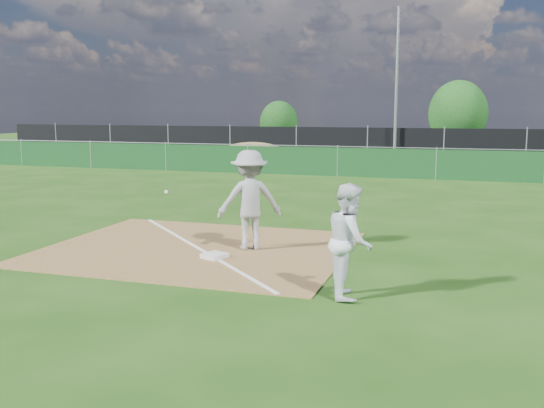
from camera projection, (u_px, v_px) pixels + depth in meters
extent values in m
plane|color=#1D450E|center=(308.00, 192.00, 20.75)|extent=(90.00, 90.00, 0.00)
cube|color=brown|center=(198.00, 248.00, 12.28)|extent=(6.00, 5.00, 0.02)
cube|color=white|center=(198.00, 248.00, 12.28)|extent=(5.01, 5.01, 0.01)
cube|color=#103D18|center=(337.00, 162.00, 25.36)|extent=(44.00, 0.05, 1.20)
ellipsoid|color=olive|center=(253.00, 154.00, 30.16)|extent=(3.38, 2.60, 1.17)
cube|color=black|center=(367.00, 144.00, 32.84)|extent=(46.00, 0.04, 1.80)
cube|color=black|center=(379.00, 154.00, 37.69)|extent=(46.00, 9.00, 0.01)
cylinder|color=slate|center=(397.00, 86.00, 31.63)|extent=(0.16, 0.16, 8.00)
cube|color=silver|center=(215.00, 256.00, 11.47)|extent=(0.52, 0.52, 0.08)
imported|color=#ABABAD|center=(250.00, 200.00, 12.06)|extent=(1.48, 1.25, 1.99)
sphere|color=white|center=(166.00, 192.00, 12.44)|extent=(0.08, 0.08, 0.08)
imported|color=white|center=(350.00, 241.00, 9.05)|extent=(0.84, 0.98, 1.73)
imported|color=#B1B3B9|center=(306.00, 141.00, 39.39)|extent=(4.22, 2.21, 1.37)
imported|color=black|center=(344.00, 142.00, 37.37)|extent=(4.92, 2.32, 1.56)
imported|color=black|center=(493.00, 145.00, 34.89)|extent=(5.20, 2.45, 1.47)
cylinder|color=#382316|center=(279.00, 140.00, 45.22)|extent=(0.24, 0.24, 0.95)
ellipsoid|color=#144313|center=(279.00, 123.00, 45.02)|extent=(2.86, 2.86, 3.28)
cylinder|color=#382316|center=(457.00, 139.00, 42.51)|extent=(0.24, 0.24, 1.34)
ellipsoid|color=#174A15|center=(458.00, 114.00, 42.23)|extent=(4.03, 4.03, 4.63)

